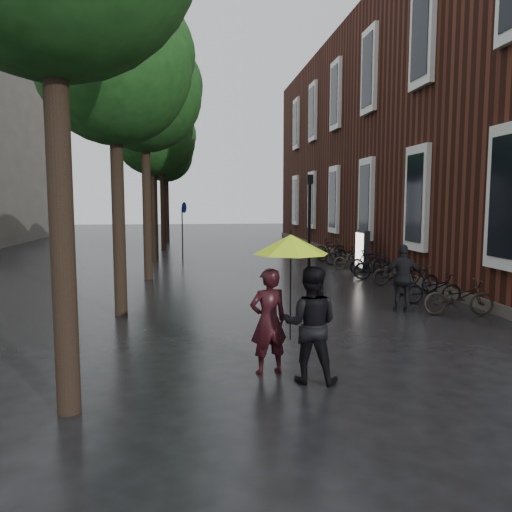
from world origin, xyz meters
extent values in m
plane|color=black|center=(0.00, 0.00, 0.00)|extent=(120.00, 120.00, 0.00)
cube|color=#38160F|center=(10.50, 19.50, 6.00)|extent=(10.00, 33.00, 12.00)
cube|color=silver|center=(5.45, 5.50, 3.00)|extent=(0.25, 1.60, 3.60)
cube|color=black|center=(5.35, 5.50, 3.00)|extent=(0.10, 1.20, 3.00)
cube|color=silver|center=(5.45, 10.50, 3.00)|extent=(0.25, 1.60, 3.60)
cube|color=black|center=(5.35, 10.50, 3.00)|extent=(0.10, 1.20, 3.00)
cube|color=silver|center=(5.45, 10.50, 8.50)|extent=(0.25, 1.60, 3.60)
cube|color=black|center=(5.35, 10.50, 8.50)|extent=(0.10, 1.20, 3.00)
cube|color=silver|center=(5.45, 15.50, 3.00)|extent=(0.25, 1.60, 3.60)
cube|color=black|center=(5.35, 15.50, 3.00)|extent=(0.10, 1.20, 3.00)
cube|color=silver|center=(5.45, 15.50, 8.50)|extent=(0.25, 1.60, 3.60)
cube|color=black|center=(5.35, 15.50, 8.50)|extent=(0.10, 1.20, 3.00)
cube|color=silver|center=(5.45, 20.50, 3.00)|extent=(0.25, 1.60, 3.60)
cube|color=black|center=(5.35, 20.50, 3.00)|extent=(0.10, 1.20, 3.00)
cube|color=silver|center=(5.45, 20.50, 8.50)|extent=(0.25, 1.60, 3.60)
cube|color=black|center=(5.35, 20.50, 8.50)|extent=(0.10, 1.20, 3.00)
cube|color=silver|center=(5.45, 25.50, 3.00)|extent=(0.25, 1.60, 3.60)
cube|color=black|center=(5.35, 25.50, 3.00)|extent=(0.10, 1.20, 3.00)
cube|color=silver|center=(5.45, 25.50, 8.50)|extent=(0.25, 1.60, 3.60)
cube|color=black|center=(5.35, 25.50, 8.50)|extent=(0.10, 1.20, 3.00)
cube|color=silver|center=(5.45, 30.50, 3.00)|extent=(0.25, 1.60, 3.60)
cube|color=black|center=(5.35, 30.50, 3.00)|extent=(0.10, 1.20, 3.00)
cube|color=silver|center=(5.45, 30.50, 8.50)|extent=(0.25, 1.60, 3.60)
cube|color=black|center=(5.35, 30.50, 8.50)|extent=(0.10, 1.20, 3.00)
cube|color=#3F3833|center=(5.60, 19.50, 0.15)|extent=(0.40, 33.00, 0.30)
cylinder|color=black|center=(-4.00, 1.00, 2.34)|extent=(0.32, 0.32, 4.68)
cylinder|color=black|center=(-4.10, 7.00, 2.25)|extent=(0.32, 0.32, 4.51)
cylinder|color=black|center=(-3.90, 13.00, 2.48)|extent=(0.32, 0.32, 4.95)
cylinder|color=black|center=(-4.05, 19.00, 2.20)|extent=(0.32, 0.32, 4.40)
cylinder|color=black|center=(-3.95, 25.00, 2.39)|extent=(0.32, 0.32, 4.79)
cylinder|color=black|center=(-4.00, 31.00, 2.28)|extent=(0.32, 0.32, 4.57)
imported|color=black|center=(-1.04, 2.21, 0.90)|extent=(0.73, 0.56, 1.79)
imported|color=black|center=(-0.44, 1.74, 0.94)|extent=(1.09, 0.97, 1.88)
cylinder|color=black|center=(-0.71, 2.00, 1.41)|extent=(0.02, 0.02, 1.58)
cone|color=#C6F419|center=(-0.71, 2.00, 2.20)|extent=(1.24, 1.24, 0.32)
cylinder|color=black|center=(-0.71, 2.00, 2.40)|extent=(0.02, 0.02, 0.08)
imported|color=black|center=(3.19, 6.42, 0.89)|extent=(1.12, 0.69, 1.78)
imported|color=black|center=(4.44, 5.86, 0.46)|extent=(1.84, 0.88, 0.93)
imported|color=black|center=(4.48, 7.32, 0.43)|extent=(1.69, 0.70, 0.87)
imported|color=black|center=(4.65, 8.69, 0.48)|extent=(1.64, 0.69, 0.95)
imported|color=black|center=(4.76, 10.39, 0.45)|extent=(1.79, 0.83, 0.91)
imported|color=black|center=(4.49, 11.75, 0.50)|extent=(1.71, 0.67, 1.00)
imported|color=black|center=(4.75, 13.19, 0.48)|extent=(1.63, 0.53, 0.97)
imported|color=black|center=(4.54, 14.72, 0.43)|extent=(1.66, 0.69, 0.85)
imported|color=black|center=(4.62, 16.21, 0.43)|extent=(1.69, 0.69, 0.87)
imported|color=black|center=(4.45, 17.48, 0.46)|extent=(1.56, 0.55, 0.92)
imported|color=black|center=(4.80, 18.84, 0.51)|extent=(1.75, 0.63, 1.03)
cube|color=black|center=(4.70, 13.81, 0.86)|extent=(0.24, 1.14, 1.72)
cube|color=white|center=(4.57, 13.81, 0.91)|extent=(0.04, 0.96, 1.41)
cylinder|color=black|center=(1.61, 10.35, 1.77)|extent=(0.11, 0.11, 3.53)
cube|color=black|center=(1.61, 10.35, 3.62)|extent=(0.19, 0.19, 0.31)
sphere|color=#FFE5B2|center=(1.61, 10.35, 3.62)|extent=(0.16, 0.16, 0.16)
cylinder|color=#262628|center=(-2.71, 18.60, 1.30)|extent=(0.06, 0.06, 2.61)
cylinder|color=#0D2095|center=(-2.61, 18.60, 2.61)|extent=(0.03, 0.52, 0.52)
camera|label=1|loc=(-2.31, -5.87, 2.88)|focal=35.00mm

